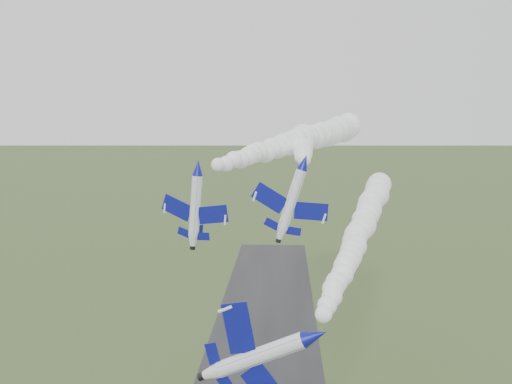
# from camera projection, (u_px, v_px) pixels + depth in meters

# --- Properties ---
(jet_lead) EXTENTS (5.97, 13.88, 10.44)m
(jet_lead) POSITION_uv_depth(u_px,v_px,m) (315.00, 336.00, 52.82)
(jet_lead) COLOR white
(smoke_trail_jet_lead) EXTENTS (19.80, 76.83, 5.32)m
(smoke_trail_jet_lead) POSITION_uv_depth(u_px,v_px,m) (362.00, 225.00, 92.60)
(smoke_trail_jet_lead) COLOR white
(jet_pair_left) EXTENTS (9.62, 11.06, 2.90)m
(jet_pair_left) POSITION_uv_depth(u_px,v_px,m) (198.00, 168.00, 71.09)
(jet_pair_left) COLOR white
(smoke_trail_jet_pair_left) EXTENTS (29.14, 58.20, 5.57)m
(smoke_trail_jet_pair_left) POSITION_uv_depth(u_px,v_px,m) (298.00, 141.00, 99.94)
(smoke_trail_jet_pair_left) COLOR white
(jet_pair_right) EXTENTS (9.34, 11.76, 3.78)m
(jet_pair_right) POSITION_uv_depth(u_px,v_px,m) (304.00, 162.00, 71.02)
(jet_pair_right) COLOR white
(smoke_trail_jet_pair_right) EXTENTS (5.28, 62.32, 4.75)m
(smoke_trail_jet_pair_right) POSITION_uv_depth(u_px,v_px,m) (302.00, 143.00, 104.54)
(smoke_trail_jet_pair_right) COLOR white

